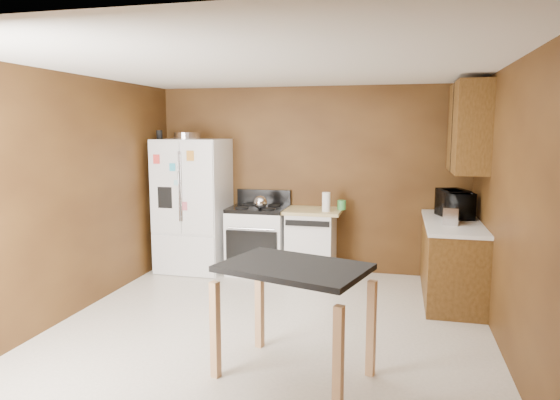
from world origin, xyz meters
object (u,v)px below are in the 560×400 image
at_px(roasting_pan, 187,136).
at_px(dishwasher, 311,242).
at_px(refrigerator, 193,205).
at_px(kettle, 260,202).
at_px(paper_towel, 326,202).
at_px(green_canister, 342,205).
at_px(island, 294,284).
at_px(toaster, 452,215).
at_px(microwave, 455,205).
at_px(pen_cup, 159,135).
at_px(gas_range, 258,239).

relative_size(roasting_pan, dishwasher, 0.40).
distance_m(refrigerator, dishwasher, 1.69).
bearing_deg(kettle, paper_towel, 5.59).
bearing_deg(dishwasher, green_canister, 11.30).
bearing_deg(island, roasting_pan, 127.63).
bearing_deg(toaster, microwave, 93.57).
relative_size(toaster, refrigerator, 0.14).
xyz_separation_m(pen_cup, kettle, (1.42, -0.03, -0.87)).
xyz_separation_m(toaster, island, (-1.34, -2.06, -0.24)).
xyz_separation_m(dishwasher, island, (0.34, -2.74, 0.30)).
bearing_deg(roasting_pan, green_canister, 5.63).
relative_size(green_canister, gas_range, 0.11).
distance_m(kettle, island, 2.74).
distance_m(kettle, dishwasher, 0.86).
relative_size(microwave, gas_range, 0.48).
relative_size(toaster, island, 0.21).
bearing_deg(pen_cup, island, -47.02).
bearing_deg(green_canister, dishwasher, -168.70).
height_order(refrigerator, island, refrigerator).
xyz_separation_m(roasting_pan, refrigerator, (0.04, 0.04, -0.94)).
relative_size(green_canister, toaster, 0.47).
relative_size(pen_cup, island, 0.09).
bearing_deg(green_canister, pen_cup, -174.49).
distance_m(gas_range, island, 2.93).
bearing_deg(microwave, green_canister, 59.43).
bearing_deg(microwave, gas_range, 67.44).
distance_m(roasting_pan, paper_towel, 2.06).
relative_size(gas_range, dishwasher, 1.24).
distance_m(pen_cup, island, 3.69).
relative_size(roasting_pan, pen_cup, 3.02).
xyz_separation_m(gas_range, island, (1.06, -2.71, 0.29)).
height_order(green_canister, microwave, microwave).
distance_m(kettle, microwave, 2.40).
xyz_separation_m(roasting_pan, paper_towel, (1.88, 0.02, -0.83)).
bearing_deg(refrigerator, dishwasher, 2.98).
height_order(gas_range, island, gas_range).
bearing_deg(refrigerator, microwave, -2.56).
bearing_deg(roasting_pan, microwave, -1.85).
bearing_deg(toaster, roasting_pan, -176.81).
bearing_deg(gas_range, refrigerator, -176.19).
bearing_deg(roasting_pan, refrigerator, 43.76).
bearing_deg(pen_cup, microwave, -1.16).
height_order(toaster, refrigerator, refrigerator).
relative_size(pen_cup, toaster, 0.46).
height_order(roasting_pan, gas_range, roasting_pan).
distance_m(toaster, refrigerator, 3.37).
bearing_deg(island, kettle, 111.11).
bearing_deg(dishwasher, toaster, -21.75).
xyz_separation_m(green_canister, toaster, (1.30, -0.75, 0.04)).
xyz_separation_m(gas_range, dishwasher, (0.72, 0.02, -0.01)).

